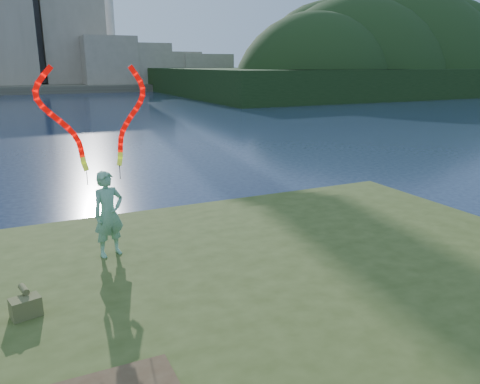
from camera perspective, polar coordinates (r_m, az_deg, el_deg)
ground at (r=8.82m, az=-8.30°, el=-16.74°), size 320.00×320.00×0.00m
far_shore at (r=102.30m, az=-24.73°, el=11.69°), size 320.00×40.00×1.20m
wooded_hill at (r=91.27m, az=17.54°, el=11.80°), size 78.00×50.00×63.00m
woman_with_ribbons at (r=9.85m, az=-15.98°, el=0.21°), size 2.03×0.75×4.16m
canvas_bag at (r=8.32m, az=-24.68°, el=-12.49°), size 0.50×0.56×0.42m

